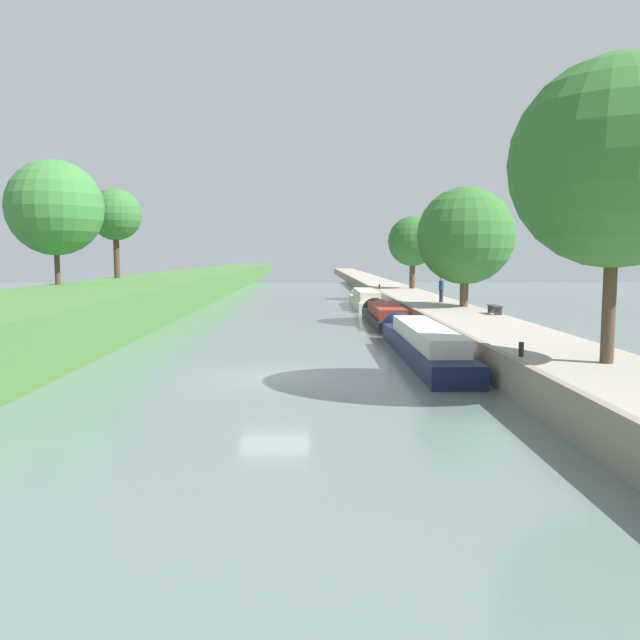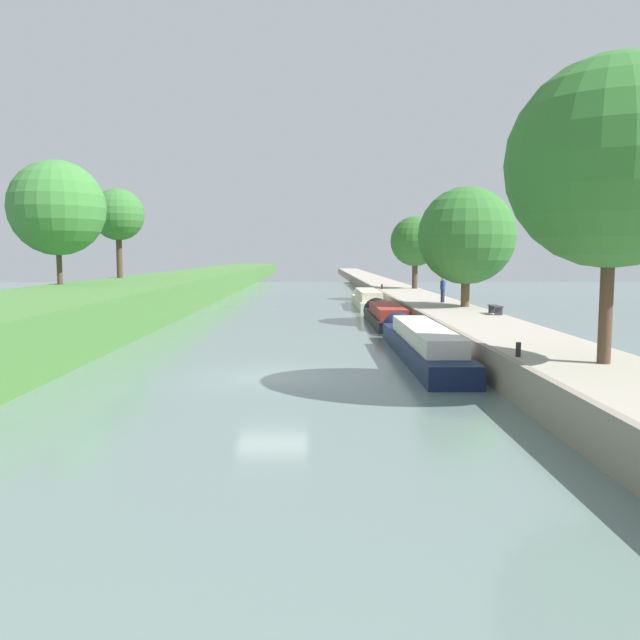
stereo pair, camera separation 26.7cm
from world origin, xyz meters
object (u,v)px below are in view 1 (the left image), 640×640
Objects in this scene: narrowboat_cream at (365,299)px; mooring_bollard_near at (521,349)px; person_walking at (441,289)px; park_bench at (495,308)px; mooring_bollard_far at (380,287)px; narrowboat_navy at (421,342)px; narrowboat_black at (384,315)px.

mooring_bollard_near is (1.84, -34.37, 0.80)m from narrowboat_cream.
person_walking reaches higher than park_bench.
narrowboat_cream is 20.74m from park_bench.
park_bench reaches higher than narrowboat_cream.
narrowboat_cream is at bearing -108.76° from mooring_bollard_far.
narrowboat_navy is at bearing -126.56° from park_bench.
park_bench reaches higher than mooring_bollard_far.
narrowboat_cream is 28.08× the size of mooring_bollard_far.
park_bench is at bearing -82.68° from person_walking.
mooring_bollard_far is 25.71m from park_bench.
mooring_bollard_near and mooring_bollard_far have the same top height.
mooring_bollard_far is (1.81, 32.44, 0.79)m from narrowboat_navy.
park_bench is (5.15, 6.95, 0.91)m from narrowboat_navy.
mooring_bollard_near is 39.80m from mooring_bollard_far.
park_bench reaches higher than narrowboat_navy.
narrowboat_black is at bearing 128.01° from park_bench.
narrowboat_black is 0.90× the size of narrowboat_cream.
mooring_bollard_near is at bearing -85.04° from narrowboat_black.
park_bench is at bearing -75.51° from narrowboat_cream.
mooring_bollard_far is at bearing 86.80° from narrowboat_navy.
person_walking is (4.08, -11.50, 1.45)m from narrowboat_cream.
park_bench is (3.34, -25.49, 0.12)m from mooring_bollard_far.
person_walking is 1.11× the size of park_bench.
person_walking is (4.05, 1.96, 1.54)m from narrowboat_black.
mooring_bollard_far is at bearing 97.53° from person_walking.
narrowboat_cream is 12.29m from person_walking.
narrowboat_cream is 5.79m from mooring_bollard_far.
person_walking is at bearing 75.35° from narrowboat_navy.
mooring_bollard_near reaches higher than narrowboat_cream.
narrowboat_navy is 13.54m from narrowboat_black.
mooring_bollard_near is (-2.24, -22.87, -0.65)m from person_walking.
person_walking reaches higher than narrowboat_cream.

